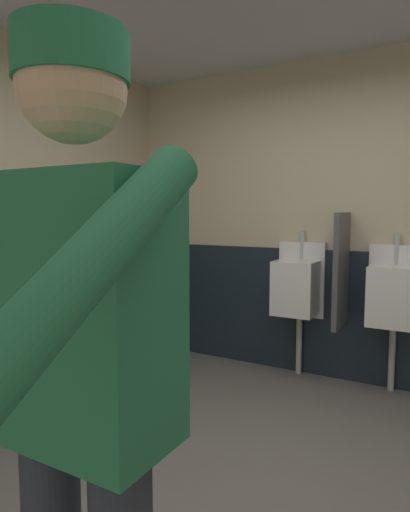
# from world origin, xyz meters

# --- Properties ---
(wall_back) EXTENTS (4.67, 0.12, 2.67)m
(wall_back) POSITION_xyz_m (0.00, 1.97, 1.33)
(wall_back) COLOR beige
(wall_back) RESTS_ON ground_plane
(wainscot_band_back) EXTENTS (4.07, 0.03, 1.09)m
(wainscot_band_back) POSITION_xyz_m (0.00, 1.90, 0.54)
(wainscot_band_back) COLOR #19232D
(wainscot_band_back) RESTS_ON ground_plane
(urinal_left) EXTENTS (0.40, 0.34, 1.24)m
(urinal_left) POSITION_xyz_m (-0.38, 1.75, 0.78)
(urinal_left) COLOR white
(urinal_left) RESTS_ON ground_plane
(urinal_middle) EXTENTS (0.40, 0.34, 1.24)m
(urinal_middle) POSITION_xyz_m (0.37, 1.75, 0.78)
(urinal_middle) COLOR white
(urinal_middle) RESTS_ON ground_plane
(privacy_divider_panel) EXTENTS (0.04, 0.40, 0.90)m
(privacy_divider_panel) POSITION_xyz_m (-0.01, 1.68, 0.95)
(privacy_divider_panel) COLOR #4C4C51
(person) EXTENTS (0.65, 0.60, 1.77)m
(person) POSITION_xyz_m (0.04, -1.13, 1.06)
(person) COLOR #2D3342
(person) RESTS_ON ground_plane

